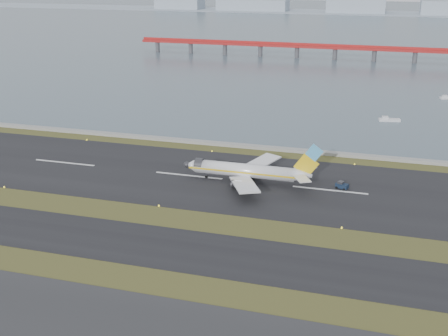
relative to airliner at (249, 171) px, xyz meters
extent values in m
plane|color=#324318|center=(-17.90, -29.55, -3.46)|extent=(1000.00, 1000.00, 0.00)
cube|color=black|center=(-17.90, -41.55, -3.41)|extent=(1000.00, 18.00, 0.10)
cube|color=black|center=(-17.90, 0.45, -3.41)|extent=(1000.00, 45.00, 0.10)
cube|color=gray|center=(-17.90, 30.45, -2.96)|extent=(1000.00, 2.50, 1.00)
cube|color=#475A66|center=(-17.90, 430.45, -3.46)|extent=(1400.00, 800.00, 1.30)
cube|color=#A41D1C|center=(2.10, 220.45, 4.04)|extent=(260.00, 5.00, 1.60)
cube|color=#A41D1C|center=(2.10, 220.45, 5.54)|extent=(260.00, 0.40, 1.40)
cylinder|color=#4C4C51|center=(-93.90, 220.45, -0.46)|extent=(2.80, 2.80, 7.00)
cylinder|color=#4C4C51|center=(2.10, 220.45, -0.46)|extent=(2.80, 2.80, 7.00)
cube|color=#9CAAB9|center=(-17.90, 590.45, -3.46)|extent=(1400.00, 80.00, 1.00)
cube|color=#9CAAB9|center=(-237.90, 590.45, 5.54)|extent=(60.00, 35.00, 18.00)
cube|color=#9CAAB9|center=(-137.90, 590.45, 3.54)|extent=(90.00, 35.00, 14.00)
cube|color=#9CAAB9|center=(-7.90, 590.45, 7.54)|extent=(70.00, 35.00, 22.00)
cylinder|color=white|center=(-1.50, 0.00, 0.04)|extent=(28.00, 3.80, 3.80)
cone|color=white|center=(-17.10, 0.00, 0.04)|extent=(3.20, 3.80, 3.80)
cone|color=white|center=(14.70, 0.00, 0.34)|extent=(5.00, 3.80, 3.80)
cube|color=yellow|center=(-1.50, -1.92, 0.04)|extent=(31.00, 0.06, 0.45)
cube|color=yellow|center=(-1.50, 1.92, 0.04)|extent=(31.00, 0.06, 0.45)
cube|color=white|center=(0.70, -8.50, -0.66)|extent=(11.31, 15.89, 1.66)
cube|color=white|center=(0.70, 8.50, -0.66)|extent=(11.31, 15.89, 1.66)
cylinder|color=#313136|center=(-1.00, -6.00, -1.86)|extent=(4.20, 2.10, 2.10)
cylinder|color=#313136|center=(-1.00, 6.00, -1.86)|extent=(4.20, 2.10, 2.10)
cube|color=yellow|center=(15.50, 0.00, 3.24)|extent=(6.80, 0.35, 6.85)
cube|color=#51ADE7|center=(17.40, 0.00, 6.94)|extent=(4.85, 0.37, 4.90)
cube|color=white|center=(15.00, -3.80, 0.84)|extent=(5.64, 6.80, 0.22)
cube|color=white|center=(15.00, 3.80, 0.84)|extent=(5.64, 6.80, 0.22)
cylinder|color=black|center=(-12.50, 0.00, -3.01)|extent=(0.80, 0.28, 0.80)
cylinder|color=black|center=(0.00, -2.80, -2.91)|extent=(1.00, 0.38, 1.00)
cylinder|color=black|center=(0.00, 2.80, -2.91)|extent=(1.00, 0.38, 1.00)
cube|color=#121F34|center=(25.05, 2.50, -2.55)|extent=(3.68, 2.91, 1.21)
cube|color=#313136|center=(24.68, 2.66, -1.74)|extent=(1.88, 1.94, 0.71)
cylinder|color=black|center=(23.71, 2.18, -3.10)|extent=(0.77, 0.55, 0.71)
cylinder|color=black|center=(24.33, 3.67, -3.10)|extent=(0.77, 0.55, 0.71)
cylinder|color=black|center=(25.77, 1.33, -3.10)|extent=(0.77, 0.55, 0.71)
cylinder|color=black|center=(26.38, 2.83, -3.10)|extent=(0.77, 0.55, 0.71)
cube|color=silver|center=(36.74, 77.57, -3.00)|extent=(8.38, 4.06, 1.03)
cube|color=silver|center=(35.05, 77.24, -2.08)|extent=(2.61, 2.25, 1.03)
cube|color=silver|center=(61.70, 123.86, -3.04)|extent=(7.66, 4.41, 0.94)
cube|color=silver|center=(60.21, 123.38, -2.21)|extent=(2.50, 2.23, 0.94)
camera|label=1|loc=(33.13, -140.84, 53.69)|focal=45.00mm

